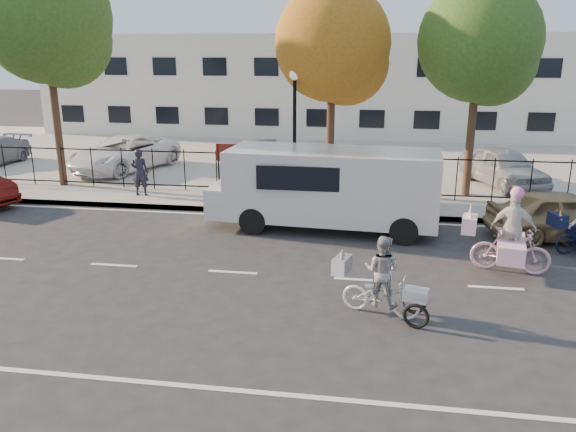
% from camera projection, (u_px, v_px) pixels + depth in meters
% --- Properties ---
extents(ground, '(120.00, 120.00, 0.00)m').
position_uv_depth(ground, '(233.00, 272.00, 13.31)').
color(ground, '#333334').
extents(road_markings, '(60.00, 9.52, 0.01)m').
position_uv_depth(road_markings, '(233.00, 272.00, 13.31)').
color(road_markings, silver).
rests_on(road_markings, ground).
extents(curb, '(60.00, 0.10, 0.15)m').
position_uv_depth(curb, '(271.00, 212.00, 18.08)').
color(curb, '#A8A399').
rests_on(curb, ground).
extents(sidewalk, '(60.00, 2.20, 0.15)m').
position_uv_depth(sidewalk, '(277.00, 203.00, 19.07)').
color(sidewalk, '#A8A399').
rests_on(sidewalk, ground).
extents(parking_lot, '(60.00, 15.60, 0.15)m').
position_uv_depth(parking_lot, '(308.00, 157.00, 27.51)').
color(parking_lot, '#A8A399').
rests_on(parking_lot, ground).
extents(iron_fence, '(58.00, 0.06, 1.50)m').
position_uv_depth(iron_fence, '(282.00, 173.00, 19.88)').
color(iron_fence, black).
rests_on(iron_fence, sidewalk).
extents(building, '(34.00, 10.00, 6.00)m').
position_uv_depth(building, '(327.00, 84.00, 36.16)').
color(building, silver).
rests_on(building, ground).
extents(lamppost, '(0.36, 0.36, 4.33)m').
position_uv_depth(lamppost, '(295.00, 111.00, 18.81)').
color(lamppost, black).
rests_on(lamppost, sidewalk).
extents(street_sign, '(0.85, 0.06, 1.80)m').
position_uv_depth(street_sign, '(228.00, 159.00, 19.63)').
color(street_sign, black).
rests_on(street_sign, sidewalk).
extents(zebra_trike, '(1.92, 1.12, 1.65)m').
position_uv_depth(zebra_trike, '(381.00, 285.00, 11.02)').
color(zebra_trike, white).
rests_on(zebra_trike, ground).
extents(unicorn_bike, '(2.11, 1.50, 2.09)m').
position_uv_depth(unicorn_bike, '(510.00, 241.00, 13.13)').
color(unicorn_bike, '#D29FB1').
rests_on(unicorn_bike, ground).
extents(white_van, '(6.71, 2.62, 2.34)m').
position_uv_depth(white_van, '(328.00, 186.00, 16.27)').
color(white_van, silver).
rests_on(white_van, ground).
extents(gold_sedan, '(4.29, 2.22, 1.39)m').
position_uv_depth(gold_sedan, '(564.00, 215.00, 15.48)').
color(gold_sedan, tan).
rests_on(gold_sedan, ground).
extents(pedestrian, '(0.64, 0.46, 1.65)m').
position_uv_depth(pedestrian, '(140.00, 172.00, 19.62)').
color(pedestrian, black).
rests_on(pedestrian, sidewalk).
extents(lot_car_b, '(3.88, 5.70, 1.45)m').
position_uv_depth(lot_car_b, '(124.00, 153.00, 23.84)').
color(lot_car_b, white).
rests_on(lot_car_b, parking_lot).
extents(lot_car_c, '(1.62, 3.86, 1.24)m').
position_uv_depth(lot_car_c, '(259.00, 156.00, 23.88)').
color(lot_car_c, '#474B4E').
rests_on(lot_car_c, parking_lot).
extents(lot_car_d, '(3.09, 4.57, 1.45)m').
position_uv_depth(lot_car_d, '(503.00, 167.00, 21.04)').
color(lot_car_d, '#A6A8AE').
rests_on(lot_car_d, parking_lot).
extents(tree_west, '(4.65, 4.65, 8.53)m').
position_uv_depth(tree_west, '(50.00, 24.00, 19.82)').
color(tree_west, '#442D1D').
rests_on(tree_west, ground).
extents(tree_mid, '(3.98, 3.98, 7.30)m').
position_uv_depth(tree_mid, '(336.00, 49.00, 19.22)').
color(tree_mid, '#442D1D').
rests_on(tree_mid, ground).
extents(tree_east, '(4.03, 4.03, 7.39)m').
position_uv_depth(tree_east, '(483.00, 47.00, 18.58)').
color(tree_east, '#442D1D').
rests_on(tree_east, ground).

